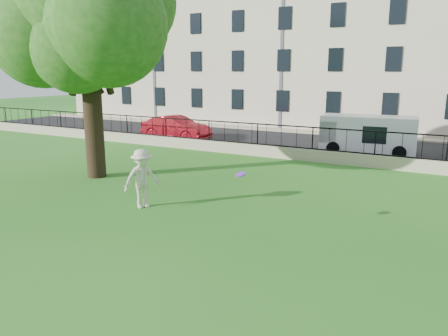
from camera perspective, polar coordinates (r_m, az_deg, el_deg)
The scene contains 11 objects.
ground at distance 11.90m, azimuth -7.03°, elevation -9.36°, with size 120.00×120.00×0.00m, color #276B19.
retaining_wall at distance 22.27m, azimuth 11.40°, elevation 1.64°, with size 50.00×0.40×0.60m, color tan.
iron_railing at distance 22.13m, azimuth 11.49°, elevation 3.81°, with size 50.00×0.05×1.13m.
street at distance 26.78m, azimuth 14.48°, elevation 2.66°, with size 60.00×9.00×0.01m, color black.
sidewalk at distance 31.77m, azimuth 16.91°, elevation 4.13°, with size 60.00×1.40×0.12m, color tan.
building_row at distance 37.11m, azimuth 19.58°, elevation 15.72°, with size 56.40×10.40×13.80m.
tree at distance 19.25m, azimuth -17.65°, elevation 18.54°, with size 8.06×6.26×9.97m.
man at distance 14.54m, azimuth -10.63°, elevation -1.37°, with size 1.26×0.73×1.96m, color beige.
frisbee at distance 12.01m, azimuth 2.16°, elevation -0.84°, with size 0.27×0.27×0.03m, color purple.
red_sedan at distance 28.88m, azimuth -6.29°, elevation 5.24°, with size 1.64×4.71×1.55m, color #A61420.
white_van at distance 24.94m, azimuth 18.28°, elevation 4.11°, with size 4.91×1.91×2.06m, color white.
Camera 1 is at (6.59, -8.87, 4.43)m, focal length 35.00 mm.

